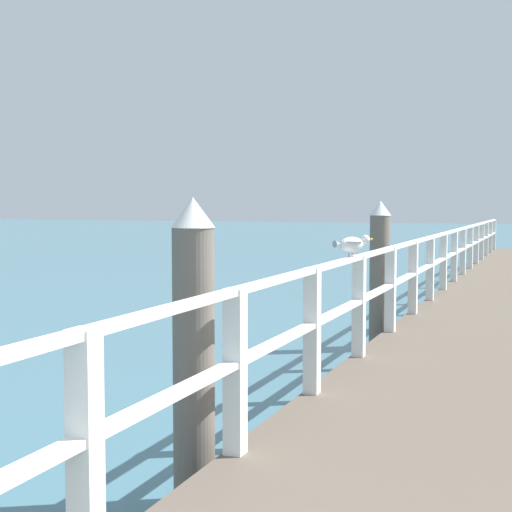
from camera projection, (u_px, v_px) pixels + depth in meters
The scene contains 4 objects.
pier_railing at pixel (443, 254), 13.61m from camera, with size 0.12×25.89×1.04m.
dock_piling_near at pixel (194, 352), 4.96m from camera, with size 0.29×0.29×2.07m.
dock_piling_far at pixel (380, 275), 10.33m from camera, with size 0.29×0.29×2.07m.
seagull_foreground at pixel (352, 243), 7.30m from camera, with size 0.32×0.41×0.21m.
Camera 1 is at (0.47, -0.20, 2.02)m, focal length 52.52 mm.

